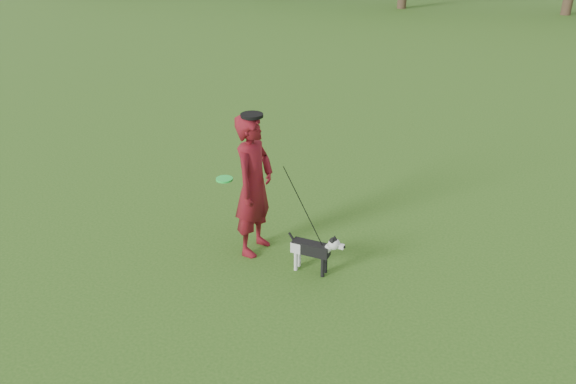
% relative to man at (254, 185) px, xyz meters
% --- Properties ---
extents(ground, '(120.00, 120.00, 0.00)m').
position_rel_man_xyz_m(ground, '(0.21, -0.58, -1.00)').
color(ground, '#285116').
rests_on(ground, ground).
extents(man, '(0.50, 0.75, 2.00)m').
position_rel_man_xyz_m(man, '(0.00, 0.00, 0.00)').
color(man, maroon).
rests_on(man, ground).
extents(dog, '(0.80, 0.16, 0.61)m').
position_rel_man_xyz_m(dog, '(0.98, -0.21, -0.63)').
color(dog, black).
rests_on(dog, ground).
extents(man_held_items, '(1.58, 0.40, 1.60)m').
position_rel_man_xyz_m(man_held_items, '(0.74, -0.13, -0.06)').
color(man_held_items, '#1BDD3E').
rests_on(man_held_items, ground).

